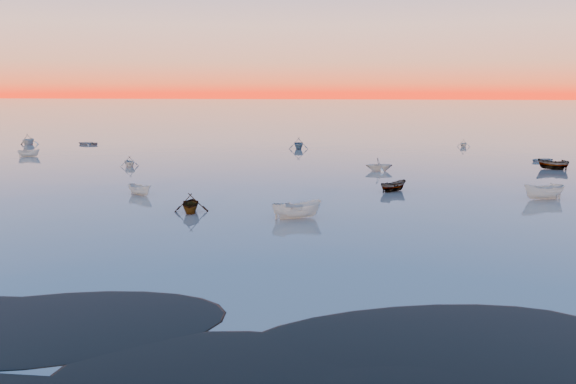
# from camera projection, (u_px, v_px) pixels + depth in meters

# --- Properties ---
(ground) EXTENTS (600.00, 600.00, 0.00)m
(ground) POSITION_uv_depth(u_px,v_px,m) (318.00, 136.00, 121.66)
(ground) COLOR #70645D
(ground) RESTS_ON ground
(mud_lobes) EXTENTS (140.00, 6.00, 0.07)m
(mud_lobes) POSITION_uv_depth(u_px,v_px,m) (188.00, 359.00, 23.04)
(mud_lobes) COLOR black
(mud_lobes) RESTS_ON ground
(moored_fleet) EXTENTS (124.00, 58.00, 1.20)m
(moored_fleet) POSITION_uv_depth(u_px,v_px,m) (300.00, 168.00, 75.77)
(moored_fleet) COLOR silver
(moored_fleet) RESTS_ON ground
(boat_near_center) EXTENTS (3.01, 4.64, 1.48)m
(boat_near_center) POSITION_uv_depth(u_px,v_px,m) (297.00, 218.00, 47.23)
(boat_near_center) COLOR silver
(boat_near_center) RESTS_ON ground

